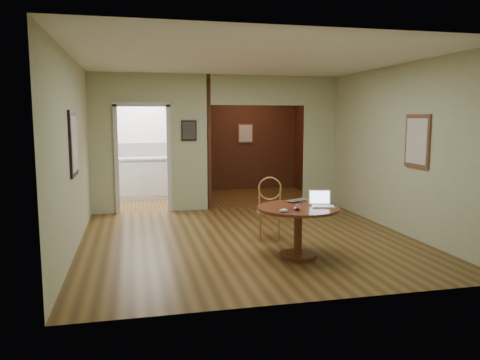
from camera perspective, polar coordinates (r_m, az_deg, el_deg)
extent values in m
plane|color=#452F13|center=(7.20, 1.08, -7.28)|extent=(5.00, 5.00, 0.00)
plane|color=white|center=(7.01, 1.14, 14.57)|extent=(5.00, 5.00, 0.00)
plane|color=beige|center=(4.60, 8.68, 1.28)|extent=(5.00, 0.00, 5.00)
plane|color=beige|center=(6.82, -19.77, 2.95)|extent=(0.00, 5.00, 5.00)
plane|color=beige|center=(7.96, 18.89, 3.60)|extent=(0.00, 5.00, 5.00)
cube|color=beige|center=(9.28, -16.43, 4.21)|extent=(0.50, 2.70, 0.04)
cube|color=beige|center=(9.33, -6.24, 4.49)|extent=(0.80, 2.70, 0.04)
cube|color=beige|center=(10.03, 9.62, 4.64)|extent=(0.70, 2.70, 0.04)
plane|color=white|center=(11.27, -11.25, 4.92)|extent=(2.70, 0.00, 2.70)
plane|color=#381810|center=(12.10, 0.65, 5.24)|extent=(2.70, 0.00, 2.70)
cube|color=#381810|center=(10.62, -4.88, 4.88)|extent=(0.08, 2.50, 2.70)
cube|color=black|center=(6.80, -19.66, 4.22)|extent=(0.03, 0.70, 0.90)
cube|color=brown|center=(7.52, 20.81, 4.45)|extent=(0.03, 0.60, 0.80)
cube|color=black|center=(9.30, -6.24, 6.02)|extent=(0.30, 0.03, 0.40)
cube|color=white|center=(12.07, 0.67, 5.71)|extent=(0.40, 0.03, 0.50)
cube|color=white|center=(11.26, -11.21, 3.64)|extent=(2.00, 0.02, 0.32)
cylinder|color=brown|center=(6.39, 7.03, -9.07)|extent=(0.51, 0.51, 0.05)
cylinder|color=brown|center=(6.31, 7.08, -6.35)|extent=(0.11, 0.11, 0.59)
cylinder|color=brown|center=(6.24, 7.12, -3.44)|extent=(1.09, 1.09, 0.04)
cylinder|color=olive|center=(7.16, 3.64, -3.87)|extent=(0.50, 0.50, 0.03)
cylinder|color=olive|center=(7.06, 2.46, -5.79)|extent=(0.03, 0.03, 0.43)
cylinder|color=olive|center=(7.06, 4.78, -5.81)|extent=(0.03, 0.03, 0.43)
cylinder|color=olive|center=(7.34, 2.50, -5.27)|extent=(0.03, 0.03, 0.43)
cylinder|color=olive|center=(7.34, 4.74, -5.29)|extent=(0.03, 0.03, 0.43)
cylinder|color=olive|center=(7.27, 2.37, -2.23)|extent=(0.02, 0.02, 0.34)
cylinder|color=olive|center=(7.27, 4.92, -2.26)|extent=(0.02, 0.02, 0.34)
torus|color=olive|center=(7.25, 3.66, -1.05)|extent=(0.36, 0.13, 0.37)
cube|color=white|center=(6.28, 10.07, -3.18)|extent=(0.34, 0.28, 0.01)
cube|color=silver|center=(6.26, 10.17, -3.15)|extent=(0.27, 0.17, 0.00)
cube|color=white|center=(6.38, 9.66, -2.06)|extent=(0.30, 0.13, 0.20)
cube|color=#9AA8C4|center=(6.37, 9.69, -2.08)|extent=(0.26, 0.11, 0.16)
imported|color=#B3B2B7|center=(6.59, 7.36, -2.56)|extent=(0.42, 0.37, 0.03)
ellipsoid|color=white|center=(5.86, 5.33, -3.73)|extent=(0.11, 0.07, 0.05)
cylinder|color=#0B1250|center=(6.07, 6.35, -3.52)|extent=(0.10, 0.10, 0.01)
cube|color=silver|center=(11.04, -11.08, 0.18)|extent=(2.00, 0.55, 0.90)
cube|color=beige|center=(10.99, -11.14, 2.61)|extent=(2.06, 0.60, 0.04)
sphere|color=#B20C0C|center=(10.75, -11.83, 0.23)|extent=(0.03, 0.03, 0.03)
sphere|color=#B20C0C|center=(10.81, -6.52, 0.38)|extent=(0.03, 0.03, 0.03)
ellipsoid|color=beige|center=(11.03, -7.07, 3.66)|extent=(0.35, 0.30, 0.32)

